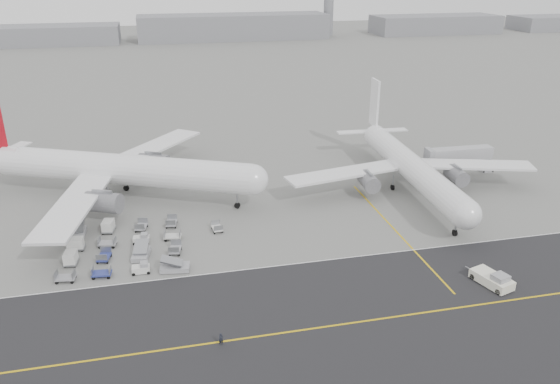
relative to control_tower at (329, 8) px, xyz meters
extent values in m
plane|color=gray|center=(-100.00, -265.00, -16.25)|extent=(700.00, 700.00, 0.00)
cube|color=#272629|center=(-95.00, -283.00, -16.24)|extent=(220.00, 32.00, 0.02)
cube|color=gold|center=(-95.00, -283.00, -16.22)|extent=(220.00, 0.30, 0.01)
cube|color=silver|center=(-95.00, -267.20, -16.22)|extent=(220.00, 0.25, 0.01)
cube|color=gold|center=(-70.00, -260.00, -16.23)|extent=(0.30, 40.00, 0.01)
cylinder|color=gray|center=(0.00, 0.00, -2.25)|extent=(6.00, 6.00, 28.00)
cylinder|color=white|center=(-114.75, -235.93, -10.34)|extent=(48.05, 26.42, 5.77)
sphere|color=white|center=(-91.93, -246.53, -10.34)|extent=(5.65, 5.65, 5.65)
cone|color=white|center=(-138.67, -224.82, -9.91)|extent=(11.09, 8.84, 5.19)
cube|color=white|center=(-137.37, -219.85, -9.77)|extent=(6.38, 9.51, 0.25)
cube|color=white|center=(-122.25, -249.19, -11.06)|extent=(11.25, 28.27, 0.45)
cube|color=white|center=(-109.46, -221.65, -11.06)|extent=(22.11, 25.33, 0.45)
cylinder|color=slate|center=(-118.02, -245.91, -12.51)|extent=(7.07, 5.83, 3.58)
cylinder|color=slate|center=(-109.24, -226.99, -12.51)|extent=(7.07, 5.83, 3.58)
cylinder|color=black|center=(-94.72, -245.23, -15.71)|extent=(1.20, 0.91, 1.09)
cylinder|color=black|center=(-117.87, -238.30, -15.71)|extent=(1.20, 0.91, 1.09)
cylinder|color=black|center=(-114.96, -232.02, -15.71)|extent=(1.20, 0.91, 1.09)
cylinder|color=gray|center=(-94.72, -245.23, -14.20)|extent=(0.36, 0.36, 3.03)
cylinder|color=white|center=(-60.26, -245.12, -11.15)|extent=(7.07, 43.65, 4.98)
sphere|color=white|center=(-61.31, -266.82, -11.15)|extent=(4.88, 4.88, 4.88)
cone|color=white|center=(-59.16, -222.35, -10.77)|extent=(4.89, 8.69, 4.48)
cube|color=white|center=(-59.14, -221.82, -3.89)|extent=(0.73, 4.79, 10.60)
cube|color=white|center=(-63.49, -221.35, -10.65)|extent=(8.06, 2.77, 0.25)
cube|color=white|center=(-54.76, -221.77, -10.65)|extent=(8.06, 2.77, 0.25)
cube|color=white|center=(-73.31, -243.43, -11.77)|extent=(24.43, 9.85, 0.45)
cube|color=white|center=(-47.11, -244.69, -11.77)|extent=(24.37, 11.95, 0.45)
cylinder|color=slate|center=(-69.31, -245.74, -13.02)|extent=(3.34, 5.44, 3.09)
cylinder|color=slate|center=(-51.31, -246.61, -13.02)|extent=(3.34, 5.44, 3.09)
cylinder|color=black|center=(-61.18, -264.18, -15.71)|extent=(0.55, 1.10, 1.08)
cylinder|color=black|center=(-63.17, -243.39, -15.71)|extent=(0.55, 1.10, 1.08)
cylinder|color=black|center=(-57.20, -243.67, -15.71)|extent=(0.55, 1.10, 1.08)
cylinder|color=gray|center=(-61.18, -264.18, -14.41)|extent=(0.36, 0.36, 2.62)
cube|color=white|center=(-63.77, -278.86, -15.46)|extent=(4.38, 6.38, 1.31)
cube|color=#9D9DA2|center=(-63.39, -280.11, -14.47)|extent=(2.52, 2.39, 0.84)
cylinder|color=gray|center=(-64.80, -275.45, -15.78)|extent=(0.85, 2.38, 0.15)
cylinder|color=black|center=(-64.29, -281.36, -15.83)|extent=(0.60, 0.92, 0.84)
cylinder|color=black|center=(-61.95, -280.66, -15.83)|extent=(0.60, 0.92, 0.84)
cylinder|color=black|center=(-65.59, -277.06, -15.83)|extent=(0.60, 0.92, 0.84)
cylinder|color=black|center=(-63.26, -276.35, -15.83)|extent=(0.60, 0.92, 0.84)
cylinder|color=gray|center=(-39.06, -237.85, -14.34)|extent=(1.53, 1.53, 3.83)
cube|color=#9D9DA2|center=(-39.06, -237.85, -15.92)|extent=(2.55, 2.55, 0.67)
cube|color=#A2A2A7|center=(-45.76, -237.69, -11.85)|extent=(14.43, 3.03, 2.49)
cube|color=#9D9DA2|center=(-52.66, -237.52, -11.85)|extent=(1.22, 3.09, 2.87)
cylinder|color=black|center=(-37.98, -236.83, -15.97)|extent=(0.30, 0.58, 0.57)
imported|color=black|center=(-102.53, -283.58, -15.42)|extent=(0.68, 0.53, 1.66)
camera|label=1|loc=(-107.45, -336.36, 25.62)|focal=35.00mm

